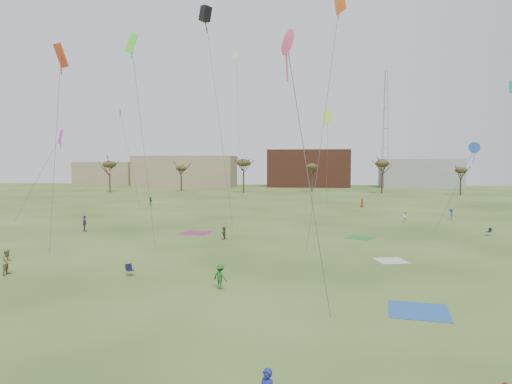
# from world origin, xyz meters

# --- Properties ---
(ground) EXTENTS (260.00, 260.00, 0.00)m
(ground) POSITION_xyz_m (0.00, 0.00, 0.00)
(ground) COLOR #2E4E18
(ground) RESTS_ON ground
(flyer_near_center) EXTENTS (1.25, 1.07, 1.67)m
(flyer_near_center) POSITION_xyz_m (-0.72, -2.71, 0.84)
(flyer_near_center) COLOR #236220
(flyer_near_center) RESTS_ON ground
(spectator_fore_b) EXTENTS (0.74, 0.94, 1.89)m
(spectator_fore_b) POSITION_xyz_m (-17.37, -0.62, 0.95)
(spectator_fore_b) COLOR #878156
(spectator_fore_b) RESTS_ON ground
(spectator_fore_c) EXTENTS (0.47, 1.33, 1.42)m
(spectator_fore_c) POSITION_xyz_m (-4.02, 16.51, 0.71)
(spectator_fore_c) COLOR #514C39
(spectator_fore_c) RESTS_ON ground
(spectator_mid_d) EXTENTS (0.74, 1.22, 1.95)m
(spectator_mid_d) POSITION_xyz_m (-21.73, 19.97, 0.97)
(spectator_mid_d) COLOR #873D92
(spectator_mid_d) RESTS_ON ground
(spectator_mid_e) EXTENTS (0.85, 0.72, 1.54)m
(spectator_mid_e) POSITION_xyz_m (18.56, 33.52, 0.77)
(spectator_mid_e) COLOR white
(spectator_mid_e) RESTS_ON ground
(flyer_far_a) EXTENTS (0.67, 1.60, 1.68)m
(flyer_far_a) POSITION_xyz_m (-24.66, 51.66, 0.84)
(flyer_far_a) COLOR #256F35
(flyer_far_a) RESTS_ON ground
(flyer_far_b) EXTENTS (0.88, 0.79, 1.51)m
(flyer_far_b) POSITION_xyz_m (14.83, 53.18, 0.76)
(flyer_far_b) COLOR #A5331C
(flyer_far_b) RESTS_ON ground
(flyer_far_c) EXTENTS (0.84, 1.15, 1.59)m
(flyer_far_c) POSITION_xyz_m (25.61, 36.66, 0.80)
(flyer_far_c) COLOR #22359F
(flyer_far_c) RESTS_ON ground
(blanket_blue) EXTENTS (3.74, 3.74, 0.03)m
(blanket_blue) POSITION_xyz_m (11.38, -5.89, 0.00)
(blanket_blue) COLOR #285DAF
(blanket_blue) RESTS_ON ground
(blanket_cream) EXTENTS (2.99, 2.99, 0.03)m
(blanket_cream) POSITION_xyz_m (12.14, 7.48, 0.00)
(blanket_cream) COLOR beige
(blanket_cream) RESTS_ON ground
(blanket_plum) EXTENTS (3.55, 3.55, 0.03)m
(blanket_plum) POSITION_xyz_m (-8.16, 20.40, 0.00)
(blanket_plum) COLOR #952E5C
(blanket_plum) RESTS_ON ground
(blanket_olive) EXTENTS (3.66, 3.66, 0.03)m
(blanket_olive) POSITION_xyz_m (10.82, 19.18, 0.00)
(blanket_olive) COLOR #2E7E38
(blanket_olive) RESTS_ON ground
(camp_chair_left) EXTENTS (0.74, 0.74, 0.87)m
(camp_chair_left) POSITION_xyz_m (-8.09, 0.03, 0.26)
(camp_chair_left) COLOR #141336
(camp_chair_left) RESTS_ON ground
(camp_chair_right) EXTENTS (0.66, 0.63, 0.87)m
(camp_chair_right) POSITION_xyz_m (25.57, 22.46, 0.26)
(camp_chair_right) COLOR #121C34
(camp_chair_right) RESTS_ON ground
(kites_aloft) EXTENTS (72.43, 64.36, 27.89)m
(kites_aloft) POSITION_xyz_m (-4.32, 30.66, 22.73)
(kites_aloft) COLOR red
(kites_aloft) RESTS_ON ground
(tree_line) EXTENTS (117.44, 49.32, 8.91)m
(tree_line) POSITION_xyz_m (-2.85, 79.12, 7.09)
(tree_line) COLOR #3A2B1E
(tree_line) RESTS_ON ground
(building_tan) EXTENTS (32.00, 14.00, 10.00)m
(building_tan) POSITION_xyz_m (-35.00, 115.00, 5.00)
(building_tan) COLOR #937F60
(building_tan) RESTS_ON ground
(building_brick) EXTENTS (26.00, 16.00, 12.00)m
(building_brick) POSITION_xyz_m (5.00, 120.00, 6.00)
(building_brick) COLOR brown
(building_brick) RESTS_ON ground
(building_grey) EXTENTS (24.00, 12.00, 9.00)m
(building_grey) POSITION_xyz_m (40.00, 118.00, 4.50)
(building_grey) COLOR gray
(building_grey) RESTS_ON ground
(building_tan_west) EXTENTS (20.00, 12.00, 8.00)m
(building_tan_west) POSITION_xyz_m (-65.00, 122.00, 4.00)
(building_tan_west) COLOR #937F60
(building_tan_west) RESTS_ON ground
(radio_tower) EXTENTS (1.51, 1.72, 41.00)m
(radio_tower) POSITION_xyz_m (30.00, 125.00, 19.21)
(radio_tower) COLOR #9EA3A8
(radio_tower) RESTS_ON ground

